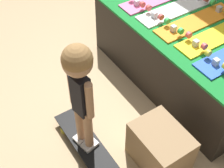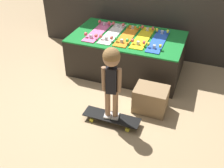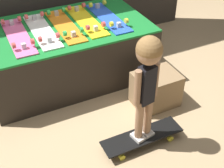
% 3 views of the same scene
% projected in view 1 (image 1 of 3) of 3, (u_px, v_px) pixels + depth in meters
% --- Properties ---
extents(ground_plane, '(16.00, 16.00, 0.00)m').
position_uv_depth(ground_plane, '(137.00, 98.00, 2.87)').
color(ground_plane, tan).
extents(display_rack, '(1.71, 1.02, 0.61)m').
position_uv_depth(display_rack, '(191.00, 50.00, 2.88)').
color(display_rack, black).
rests_on(display_rack, ground_plane).
extents(skateboard_white_on_rack, '(0.20, 0.80, 0.09)m').
position_uv_depth(skateboard_white_on_rack, '(177.00, 8.00, 2.78)').
color(skateboard_white_on_rack, white).
rests_on(skateboard_white_on_rack, display_rack).
extents(skateboard_orange_on_rack, '(0.20, 0.80, 0.09)m').
position_uv_depth(skateboard_orange_on_rack, '(197.00, 21.00, 2.65)').
color(skateboard_orange_on_rack, orange).
rests_on(skateboard_orange_on_rack, display_rack).
extents(skateboard_yellow_on_rack, '(0.20, 0.80, 0.09)m').
position_uv_depth(skateboard_yellow_on_rack, '(219.00, 34.00, 2.51)').
color(skateboard_yellow_on_rack, yellow).
rests_on(skateboard_yellow_on_rack, display_rack).
extents(skateboard_on_floor, '(0.72, 0.20, 0.09)m').
position_uv_depth(skateboard_on_floor, '(86.00, 143.00, 2.44)').
color(skateboard_on_floor, black).
rests_on(skateboard_on_floor, ground_plane).
extents(child, '(0.23, 0.19, 0.95)m').
position_uv_depth(child, '(79.00, 82.00, 1.95)').
color(child, silver).
rests_on(child, skateboard_on_floor).
extents(storage_box, '(0.43, 0.32, 0.34)m').
position_uv_depth(storage_box, '(160.00, 147.00, 2.30)').
color(storage_box, '#8E704C').
rests_on(storage_box, ground_plane).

